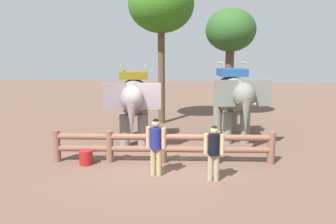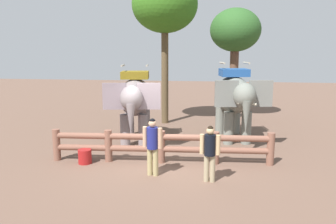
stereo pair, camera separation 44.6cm
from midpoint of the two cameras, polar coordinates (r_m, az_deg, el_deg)
ground_plane at (r=11.07m, az=-0.03°, el=-8.61°), size 60.00×60.00×0.00m
log_fence at (r=10.96m, az=0.03°, el=-5.49°), size 7.17×0.77×1.05m
elephant_near_left at (r=13.23m, az=-4.62°, el=2.14°), size 2.08×3.63×3.06m
elephant_center at (r=13.82m, az=12.08°, el=2.50°), size 2.23×3.74×3.14m
tourist_woman_in_black at (r=9.40m, az=8.44°, el=-6.31°), size 0.56×0.33×1.59m
tourist_man_in_blue at (r=9.75m, az=-1.31°, el=-5.21°), size 0.59×0.39×1.70m
tree_far_left at (r=18.33m, az=11.98°, el=12.97°), size 2.62×2.62×5.76m
tree_back_center at (r=16.83m, az=0.25°, el=17.45°), size 3.15×3.15×7.09m
feed_bucket at (r=11.25m, az=-12.73°, el=-7.33°), size 0.43×0.43×0.46m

